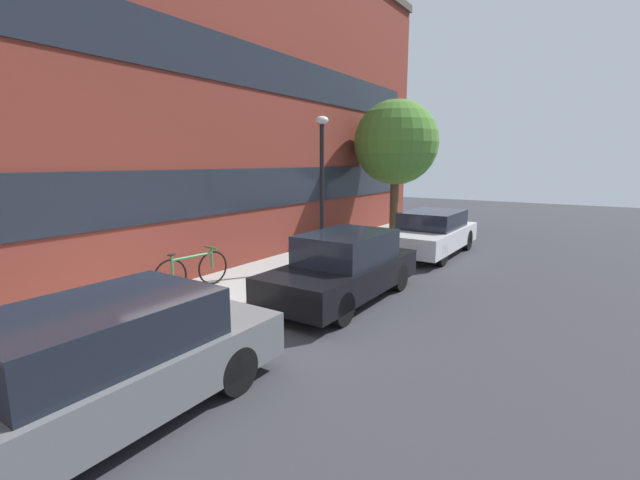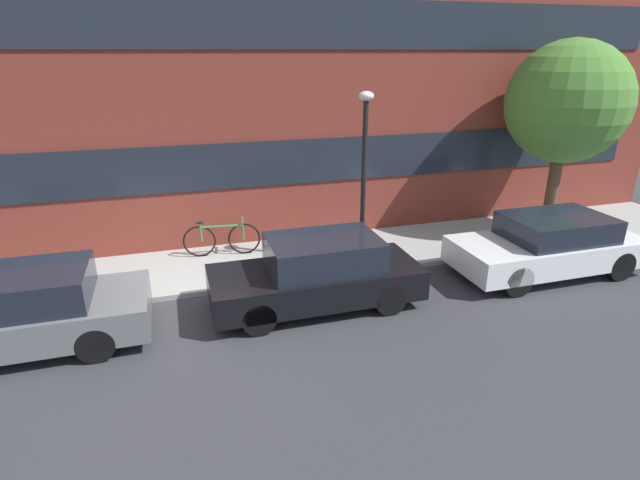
% 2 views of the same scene
% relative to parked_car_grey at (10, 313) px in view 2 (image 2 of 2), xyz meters
% --- Properties ---
extents(ground_plane, '(56.00, 56.00, 0.00)m').
position_rel_parked_car_grey_xyz_m(ground_plane, '(2.87, 1.05, -0.68)').
color(ground_plane, '#333338').
extents(sidewalk_strip, '(28.00, 2.50, 0.11)m').
position_rel_parked_car_grey_xyz_m(sidewalk_strip, '(2.87, 2.30, -0.62)').
color(sidewalk_strip, '#9E9E99').
rests_on(sidewalk_strip, ground_plane).
extents(rowhouse_facade, '(28.00, 1.02, 9.54)m').
position_rel_parked_car_grey_xyz_m(rowhouse_facade, '(2.87, 4.00, 4.10)').
color(rowhouse_facade, maroon).
rests_on(rowhouse_facade, ground_plane).
extents(parked_car_grey, '(4.40, 1.71, 1.36)m').
position_rel_parked_car_grey_xyz_m(parked_car_grey, '(0.00, 0.00, 0.00)').
color(parked_car_grey, slate).
rests_on(parked_car_grey, ground_plane).
extents(parked_car_black, '(4.02, 1.62, 1.39)m').
position_rel_parked_car_grey_xyz_m(parked_car_black, '(5.24, 0.00, 0.01)').
color(parked_car_black, black).
rests_on(parked_car_black, ground_plane).
extents(parked_car_white, '(4.22, 1.75, 1.32)m').
position_rel_parked_car_grey_xyz_m(parked_car_white, '(10.57, 0.00, -0.01)').
color(parked_car_white, silver).
rests_on(parked_car_white, ground_plane).
extents(bicycle, '(1.79, 0.44, 0.87)m').
position_rel_parked_car_grey_xyz_m(bicycle, '(3.74, 2.87, -0.14)').
color(bicycle, black).
rests_on(bicycle, sidewalk_strip).
extents(street_tree, '(2.96, 2.96, 4.87)m').
position_rel_parked_car_grey_xyz_m(street_tree, '(12.21, 1.97, 2.80)').
color(street_tree, brown).
rests_on(street_tree, sidewalk_strip).
extents(lamp_post, '(0.32, 0.32, 3.80)m').
position_rel_parked_car_grey_xyz_m(lamp_post, '(6.74, 1.52, 1.84)').
color(lamp_post, black).
rests_on(lamp_post, sidewalk_strip).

